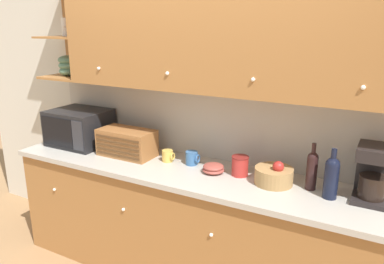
{
  "coord_description": "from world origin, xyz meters",
  "views": [
    {
      "loc": [
        1.3,
        -2.59,
        1.98
      ],
      "look_at": [
        0.0,
        -0.22,
        1.2
      ],
      "focal_mm": 35.0,
      "sensor_mm": 36.0,
      "label": 1
    }
  ],
  "objects_px": {
    "bowl_stack_on_counter": "(213,168)",
    "coffee_maker": "(374,172)",
    "bread_box": "(127,143)",
    "fruit_basket": "(274,175)",
    "storage_canister": "(240,166)",
    "second_wine_bottle": "(312,169)",
    "mug_blue_second": "(192,158)",
    "mug": "(168,156)",
    "wine_bottle": "(332,176)",
    "microwave": "(80,127)"
  },
  "relations": [
    {
      "from": "storage_canister",
      "to": "fruit_basket",
      "type": "xyz_separation_m",
      "value": [
        0.26,
        -0.03,
        -0.01
      ]
    },
    {
      "from": "mug_blue_second",
      "to": "wine_bottle",
      "type": "distance_m",
      "value": 1.04
    },
    {
      "from": "storage_canister",
      "to": "fruit_basket",
      "type": "bearing_deg",
      "value": -6.65
    },
    {
      "from": "storage_canister",
      "to": "coffee_maker",
      "type": "bearing_deg",
      "value": 2.36
    },
    {
      "from": "bowl_stack_on_counter",
      "to": "wine_bottle",
      "type": "relative_size",
      "value": 0.5
    },
    {
      "from": "bread_box",
      "to": "storage_canister",
      "type": "height_order",
      "value": "bread_box"
    },
    {
      "from": "mug",
      "to": "second_wine_bottle",
      "type": "bearing_deg",
      "value": 0.8
    },
    {
      "from": "fruit_basket",
      "to": "storage_canister",
      "type": "bearing_deg",
      "value": 173.35
    },
    {
      "from": "fruit_basket",
      "to": "coffee_maker",
      "type": "distance_m",
      "value": 0.61
    },
    {
      "from": "bread_box",
      "to": "mug_blue_second",
      "type": "distance_m",
      "value": 0.58
    },
    {
      "from": "bowl_stack_on_counter",
      "to": "fruit_basket",
      "type": "bearing_deg",
      "value": 2.35
    },
    {
      "from": "bowl_stack_on_counter",
      "to": "storage_canister",
      "type": "bearing_deg",
      "value": 14.47
    },
    {
      "from": "bowl_stack_on_counter",
      "to": "coffee_maker",
      "type": "bearing_deg",
      "value": 4.59
    },
    {
      "from": "microwave",
      "to": "bread_box",
      "type": "xyz_separation_m",
      "value": [
        0.56,
        -0.04,
        -0.05
      ]
    },
    {
      "from": "bread_box",
      "to": "storage_canister",
      "type": "bearing_deg",
      "value": 2.93
    },
    {
      "from": "second_wine_bottle",
      "to": "microwave",
      "type": "bearing_deg",
      "value": -179.47
    },
    {
      "from": "bread_box",
      "to": "storage_canister",
      "type": "xyz_separation_m",
      "value": [
        0.97,
        0.05,
        -0.04
      ]
    },
    {
      "from": "storage_canister",
      "to": "second_wine_bottle",
      "type": "relative_size",
      "value": 0.45
    },
    {
      "from": "mug",
      "to": "storage_canister",
      "type": "height_order",
      "value": "storage_canister"
    },
    {
      "from": "bread_box",
      "to": "coffee_maker",
      "type": "xyz_separation_m",
      "value": [
        1.83,
        0.09,
        0.07
      ]
    },
    {
      "from": "fruit_basket",
      "to": "coffee_maker",
      "type": "height_order",
      "value": "coffee_maker"
    },
    {
      "from": "mug",
      "to": "coffee_maker",
      "type": "height_order",
      "value": "coffee_maker"
    },
    {
      "from": "storage_canister",
      "to": "coffee_maker",
      "type": "distance_m",
      "value": 0.86
    },
    {
      "from": "bread_box",
      "to": "mug_blue_second",
      "type": "relative_size",
      "value": 4.38
    },
    {
      "from": "bowl_stack_on_counter",
      "to": "mug",
      "type": "bearing_deg",
      "value": 174.63
    },
    {
      "from": "bowl_stack_on_counter",
      "to": "second_wine_bottle",
      "type": "distance_m",
      "value": 0.69
    },
    {
      "from": "bread_box",
      "to": "fruit_basket",
      "type": "xyz_separation_m",
      "value": [
        1.23,
        0.02,
        -0.05
      ]
    },
    {
      "from": "bowl_stack_on_counter",
      "to": "mug_blue_second",
      "type": "bearing_deg",
      "value": 161.71
    },
    {
      "from": "fruit_basket",
      "to": "mug_blue_second",
      "type": "bearing_deg",
      "value": 175.39
    },
    {
      "from": "bowl_stack_on_counter",
      "to": "storage_canister",
      "type": "xyz_separation_m",
      "value": [
        0.19,
        0.05,
        0.04
      ]
    },
    {
      "from": "wine_bottle",
      "to": "storage_canister",
      "type": "bearing_deg",
      "value": 173.71
    },
    {
      "from": "bread_box",
      "to": "storage_canister",
      "type": "distance_m",
      "value": 0.98
    },
    {
      "from": "fruit_basket",
      "to": "second_wine_bottle",
      "type": "distance_m",
      "value": 0.25
    },
    {
      "from": "mug_blue_second",
      "to": "fruit_basket",
      "type": "distance_m",
      "value": 0.66
    },
    {
      "from": "bread_box",
      "to": "mug",
      "type": "distance_m",
      "value": 0.38
    },
    {
      "from": "mug",
      "to": "fruit_basket",
      "type": "xyz_separation_m",
      "value": [
        0.86,
        -0.02,
        0.02
      ]
    },
    {
      "from": "bowl_stack_on_counter",
      "to": "second_wine_bottle",
      "type": "height_order",
      "value": "second_wine_bottle"
    },
    {
      "from": "bread_box",
      "to": "fruit_basket",
      "type": "relative_size",
      "value": 1.8
    },
    {
      "from": "mug",
      "to": "wine_bottle",
      "type": "height_order",
      "value": "wine_bottle"
    },
    {
      "from": "wine_bottle",
      "to": "microwave",
      "type": "bearing_deg",
      "value": 178.5
    },
    {
      "from": "second_wine_bottle",
      "to": "bread_box",
      "type": "bearing_deg",
      "value": -177.82
    },
    {
      "from": "bread_box",
      "to": "bowl_stack_on_counter",
      "type": "relative_size",
      "value": 2.86
    },
    {
      "from": "microwave",
      "to": "storage_canister",
      "type": "relative_size",
      "value": 3.52
    },
    {
      "from": "microwave",
      "to": "fruit_basket",
      "type": "height_order",
      "value": "microwave"
    },
    {
      "from": "bread_box",
      "to": "second_wine_bottle",
      "type": "xyz_separation_m",
      "value": [
        1.47,
        0.06,
        0.03
      ]
    },
    {
      "from": "bowl_stack_on_counter",
      "to": "coffee_maker",
      "type": "height_order",
      "value": "coffee_maker"
    },
    {
      "from": "second_wine_bottle",
      "to": "coffee_maker",
      "type": "bearing_deg",
      "value": 4.62
    },
    {
      "from": "bowl_stack_on_counter",
      "to": "fruit_basket",
      "type": "distance_m",
      "value": 0.45
    },
    {
      "from": "mug",
      "to": "bread_box",
      "type": "bearing_deg",
      "value": -173.72
    },
    {
      "from": "mug_blue_second",
      "to": "microwave",
      "type": "bearing_deg",
      "value": -178.18
    }
  ]
}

